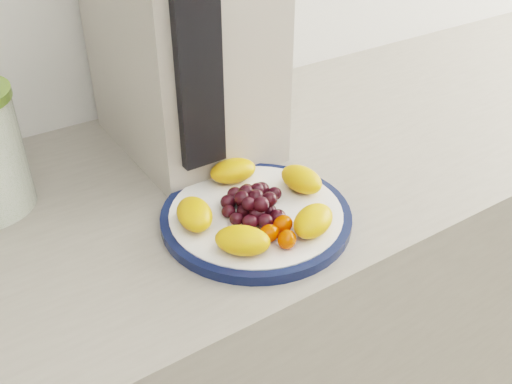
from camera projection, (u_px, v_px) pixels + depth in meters
counter at (183, 382)px, 1.13m from camera, size 3.50×0.60×0.90m
plate_rim at (256, 217)px, 0.81m from camera, size 0.27×0.27×0.01m
plate_face at (256, 216)px, 0.81m from camera, size 0.25×0.25×0.02m
appliance_body at (181, 36)px, 0.91m from camera, size 0.22×0.31×0.38m
appliance_panel at (198, 71)px, 0.77m from camera, size 0.07×0.02×0.28m
fruit_plate at (258, 205)px, 0.79m from camera, size 0.23×0.23×0.04m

